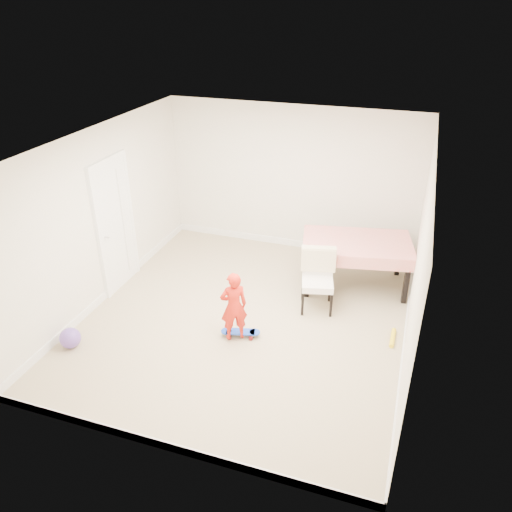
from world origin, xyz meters
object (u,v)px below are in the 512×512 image
(skateboard, at_px, (241,334))
(child, at_px, (234,308))
(dining_chair, at_px, (318,281))
(balloon, at_px, (70,338))
(dining_table, at_px, (355,264))

(skateboard, height_order, child, child)
(dining_chair, relative_size, skateboard, 1.72)
(dining_chair, xyz_separation_m, child, (-0.90, -1.10, 0.04))
(dining_chair, relative_size, balloon, 3.34)
(skateboard, bearing_deg, child, -139.10)
(balloon, bearing_deg, dining_table, 39.84)
(dining_chair, bearing_deg, dining_table, 49.62)
(balloon, bearing_deg, dining_chair, 33.74)
(dining_table, xyz_separation_m, balloon, (-3.36, -2.80, -0.25))
(dining_table, xyz_separation_m, child, (-1.33, -1.95, 0.11))
(dining_table, relative_size, child, 1.66)
(dining_table, height_order, dining_chair, dining_chair)
(skateboard, xyz_separation_m, balloon, (-2.08, -0.93, 0.10))
(dining_table, relative_size, dining_chair, 1.79)
(skateboard, relative_size, balloon, 1.94)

